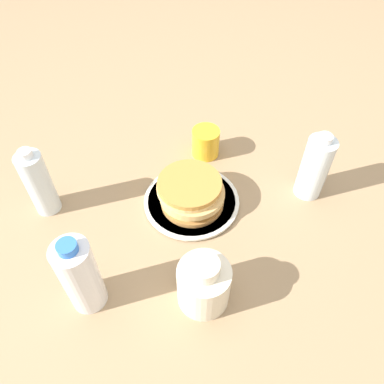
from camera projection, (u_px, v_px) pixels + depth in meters
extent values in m
plane|color=#9E7F5B|center=(201.00, 201.00, 0.98)|extent=(4.00, 4.00, 0.00)
cylinder|color=silver|center=(192.00, 202.00, 0.97)|extent=(0.23, 0.23, 0.01)
cylinder|color=silver|center=(192.00, 202.00, 0.97)|extent=(0.25, 0.25, 0.01)
cylinder|color=#AD763B|center=(192.00, 201.00, 0.96)|extent=(0.16, 0.16, 0.01)
cylinder|color=tan|center=(191.00, 196.00, 0.95)|extent=(0.16, 0.16, 0.02)
cylinder|color=tan|center=(193.00, 193.00, 0.93)|extent=(0.16, 0.16, 0.02)
cylinder|color=#E3BB76|center=(189.00, 188.00, 0.93)|extent=(0.16, 0.16, 0.01)
cylinder|color=#C0853A|center=(190.00, 184.00, 0.92)|extent=(0.16, 0.16, 0.01)
cylinder|color=yellow|center=(206.00, 142.00, 1.07)|extent=(0.08, 0.08, 0.08)
cylinder|color=beige|center=(204.00, 285.00, 0.77)|extent=(0.11, 0.11, 0.11)
cylinder|color=beige|center=(205.00, 268.00, 0.71)|extent=(0.06, 0.06, 0.03)
cylinder|color=silver|center=(39.00, 184.00, 0.90)|extent=(0.06, 0.06, 0.18)
cylinder|color=white|center=(25.00, 154.00, 0.82)|extent=(0.03, 0.03, 0.02)
cylinder|color=white|center=(81.00, 276.00, 0.73)|extent=(0.07, 0.07, 0.19)
cylinder|color=blue|center=(67.00, 247.00, 0.65)|extent=(0.04, 0.04, 0.02)
cylinder|color=silver|center=(314.00, 168.00, 0.94)|extent=(0.07, 0.07, 0.18)
cylinder|color=white|center=(325.00, 139.00, 0.86)|extent=(0.04, 0.04, 0.02)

